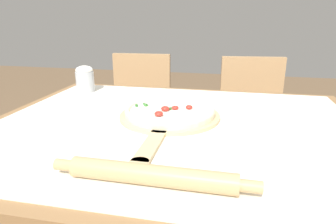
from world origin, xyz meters
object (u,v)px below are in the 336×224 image
Objects in this scene: pizza_peel at (168,118)px; pizza at (170,111)px; flour_cup at (85,79)px; rolling_pin at (152,175)px; chair_left at (140,112)px; chair_right at (251,120)px.

pizza is at bearing 89.95° from pizza_peel.
pizza is 0.54m from flour_cup.
pizza_peel is at bearing 97.07° from rolling_pin.
rolling_pin reaches higher than pizza_peel.
chair_left reaches higher than pizza.
pizza is at bearing -69.17° from chair_left.
pizza is at bearing -31.68° from flour_cup.
pizza_peel is 4.61× the size of flour_cup.
chair_right reaches higher than rolling_pin.
pizza_peel is 0.03m from pizza.
flour_cup is (-0.80, -0.54, 0.33)m from chair_right.
rolling_pin is at bearing -83.33° from pizza.
pizza_peel is at bearing -69.79° from chair_left.
chair_right reaches higher than pizza.
chair_left is (-0.42, 1.26, -0.29)m from rolling_pin.
rolling_pin is 0.52× the size of chair_right.
pizza_peel is at bearing -90.05° from pizza.
flour_cup is at bearing 148.32° from pizza.
pizza is 0.36× the size of chair_right.
chair_right is (0.34, 0.85, -0.28)m from pizza_peel.
pizza reaches higher than rolling_pin.
chair_right is at bearing 68.16° from pizza_peel.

